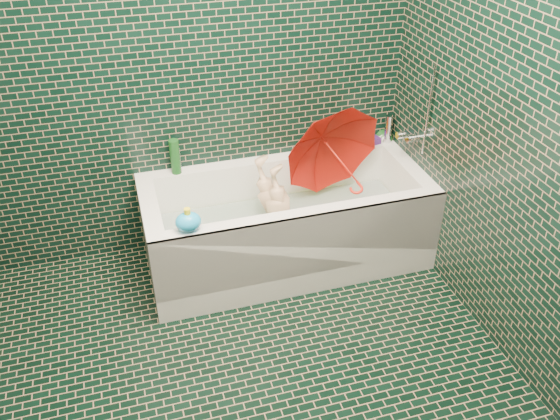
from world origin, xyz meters
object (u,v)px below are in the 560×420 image
object	(u,v)px
rubber_duck	(357,141)
bathtub	(287,232)
bath_toy	(188,221)
child	(280,215)
umbrella	(341,162)

from	to	relation	value
rubber_duck	bathtub	bearing A→B (deg)	-173.51
bath_toy	child	bearing A→B (deg)	20.19
umbrella	rubber_duck	size ratio (longest dim) A/B	5.15
bath_toy	rubber_duck	bearing A→B (deg)	18.32
umbrella	bath_toy	size ratio (longest dim) A/B	4.03
bathtub	bath_toy	xyz separation A→B (m)	(-0.63, -0.30, 0.40)
bathtub	bath_toy	world-z (taller)	bath_toy
child	rubber_duck	distance (m)	0.73
rubber_duck	bath_toy	distance (m)	1.36
bathtub	rubber_duck	bearing A→B (deg)	30.09
umbrella	bath_toy	distance (m)	1.03
bathtub	child	size ratio (longest dim) A/B	2.15
bathtub	umbrella	distance (m)	0.55
child	rubber_duck	bearing A→B (deg)	98.94
bathtub	child	bearing A→B (deg)	122.98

